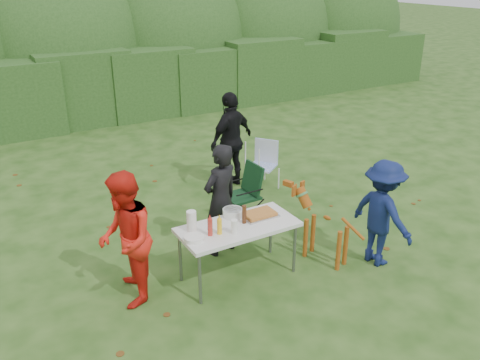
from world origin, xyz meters
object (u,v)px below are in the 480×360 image
person_black_puffy (231,140)px  lawn_chair (262,165)px  person_cook (221,200)px  camping_chair (241,193)px  mustard_bottle (219,226)px  folding_table (238,229)px  child (382,213)px  ketchup_bottle (210,227)px  dog (326,228)px  person_red_jacket (126,240)px  beer_bottle (244,214)px  paper_towel_roll (192,221)px

person_black_puffy → lawn_chair: 0.71m
person_cook → camping_chair: size_ratio=1.76×
mustard_bottle → folding_table: bearing=13.4°
child → camping_chair: bearing=21.5°
mustard_bottle → ketchup_bottle: ketchup_bottle is taller
person_cook → dog: 1.46m
person_black_puffy → lawn_chair: bearing=122.7°
dog → lawn_chair: bearing=-32.2°
person_red_jacket → lawn_chair: size_ratio=1.93×
person_black_puffy → beer_bottle: 2.88m
mustard_bottle → person_cook: bearing=60.8°
camping_chair → person_red_jacket: bearing=26.1°
dog → mustard_bottle: dog is taller
child → camping_chair: (-0.97, 2.00, -0.28)m
person_cook → person_red_jacket: bearing=-0.0°
beer_bottle → person_red_jacket: bearing=171.9°
person_black_puffy → mustard_bottle: (-1.67, -2.68, -0.02)m
folding_table → lawn_chair: 2.92m
folding_table → dog: bearing=-12.2°
folding_table → beer_bottle: size_ratio=6.25×
dog → beer_bottle: bearing=57.0°
lawn_chair → ketchup_bottle: ketchup_bottle is taller
lawn_chair → mustard_bottle: 3.18m
person_black_puffy → mustard_bottle: 3.16m
person_black_puffy → dog: size_ratio=1.67×
dog → person_red_jacket: bearing=60.4°
lawn_chair → beer_bottle: size_ratio=3.53×
person_black_puffy → dog: person_black_puffy is taller
mustard_bottle → ketchup_bottle: (-0.11, 0.02, 0.01)m
beer_bottle → lawn_chair: bearing=52.8°
mustard_bottle → beer_bottle: size_ratio=0.83×
person_red_jacket → camping_chair: 2.50m
camping_chair → mustard_bottle: size_ratio=4.52×
person_cook → lawn_chair: bearing=-152.7°
paper_towel_roll → mustard_bottle: bearing=-43.3°
person_black_puffy → child: bearing=77.7°
ketchup_bottle → person_red_jacket: bearing=164.0°
child → ketchup_bottle: (-2.22, 0.60, 0.12)m
child → person_black_puffy: bearing=3.3°
person_black_puffy → camping_chair: 1.43m
mustard_bottle → person_red_jacket: bearing=164.4°
person_black_puffy → camping_chair: bearing=47.0°
person_cook → paper_towel_roll: bearing=20.1°
person_black_puffy → camping_chair: person_black_puffy is taller
person_red_jacket → lawn_chair: person_red_jacket is taller
dog → mustard_bottle: 1.56m
folding_table → paper_towel_roll: (-0.55, 0.17, 0.18)m
child → paper_towel_roll: child is taller
ketchup_bottle → paper_towel_roll: bearing=123.2°
ketchup_bottle → person_black_puffy: bearing=56.1°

